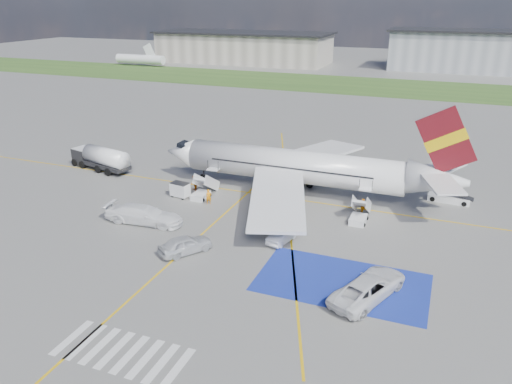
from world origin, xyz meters
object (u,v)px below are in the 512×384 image
fuel_tanker (101,160)px  car_silver_a (185,244)px  airliner (305,167)px  van_white_a (369,284)px  van_white_b (143,212)px  car_silver_b (282,236)px  gpu_cart (180,190)px  belt_loader (449,199)px

fuel_tanker → car_silver_a: bearing=-23.2°
airliner → van_white_a: airliner is taller
fuel_tanker → van_white_b: bearing=-26.0°
airliner → fuel_tanker: 28.56m
car_silver_b → van_white_a: (9.35, -6.54, 0.50)m
car_silver_b → car_silver_a: bearing=47.9°
fuel_tanker → car_silver_b: 32.06m
fuel_tanker → van_white_b: 19.63m
car_silver_b → van_white_a: size_ratio=0.65×
car_silver_a → van_white_a: bearing=-149.9°
fuel_tanker → car_silver_b: bearing=-7.0°
airliner → car_silver_b: airliner is taller
gpu_cart → airliner: bearing=33.4°
gpu_cart → belt_loader: gpu_cart is taller
belt_loader → car_silver_b: belt_loader is taller
belt_loader → car_silver_a: 31.41m
car_silver_a → belt_loader: bearing=-101.5°
gpu_cart → van_white_a: 27.65m
airliner → gpu_cart: size_ratio=15.83×
belt_loader → van_white_a: bearing=-98.4°
airliner → van_white_b: 19.46m
fuel_tanker → van_white_a: 43.22m
airliner → gpu_cart: 15.05m
car_silver_a → car_silver_b: size_ratio=1.25×
airliner → belt_loader: size_ratio=7.32×
airliner → van_white_b: airliner is taller
fuel_tanker → van_white_b: size_ratio=1.54×
airliner → van_white_b: bearing=-133.8°
car_silver_a → van_white_b: size_ratio=0.79×
airliner → belt_loader: airliner is taller
airliner → car_silver_a: bearing=-108.7°
gpu_cart → van_white_a: (24.32, -13.15, 0.36)m
van_white_a → van_white_b: bearing=9.5°
belt_loader → van_white_b: 34.59m
van_white_a → fuel_tanker: bearing=-2.6°
airliner → car_silver_a: airliner is taller
belt_loader → van_white_a: van_white_a is taller
airliner → gpu_cart: bearing=-155.4°
van_white_a → van_white_b: size_ratio=0.97×
car_silver_a → fuel_tanker: bearing=-3.1°
gpu_cart → car_silver_b: gpu_cart is taller
gpu_cart → car_silver_a: bearing=-49.8°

